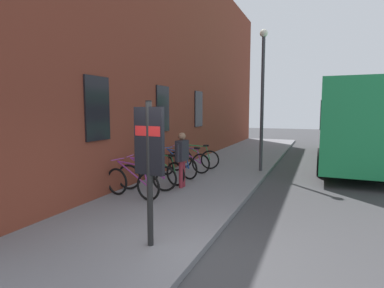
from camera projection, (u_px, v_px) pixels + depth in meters
The scene contains 13 objects.
ground at pixel (295, 184), 10.05m from camera, with size 60.00×60.00×0.00m, color #38383A.
sidewalk_pavement at pixel (229, 166), 12.92m from camera, with size 24.00×3.50×0.12m, color slate.
station_facade at pixel (192, 63), 14.12m from camera, with size 22.00×0.65×8.93m.
bicycle_mid_rack at pixel (132, 183), 8.00m from camera, with size 0.48×1.76×0.97m.
bicycle_leaning_wall at pixel (147, 177), 8.72m from camera, with size 0.52×1.75×0.97m.
bicycle_nearest_sign at pixel (163, 171), 9.58m from camera, with size 0.66×1.71×0.97m.
bicycle_end_of_row at pixel (177, 166), 10.43m from camera, with size 0.71×1.69×0.97m.
bicycle_by_door at pixel (188, 162), 11.27m from camera, with size 0.48×1.76×0.97m.
bicycle_beside_lamp at pixel (197, 158), 11.98m from camera, with size 0.48×1.76×0.97m.
transit_info_sign at pixel (149, 150), 5.06m from camera, with size 0.15×0.56×2.40m.
city_bus at pixel (353, 120), 13.64m from camera, with size 10.53×2.74×3.35m.
pedestrian_crossing_street at pixel (182, 154), 9.03m from camera, with size 0.61×0.24×1.60m.
street_lamp at pixel (263, 88), 11.28m from camera, with size 0.28×0.28×5.08m.
Camera 1 is at (-4.36, -1.69, 2.38)m, focal length 29.29 mm.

